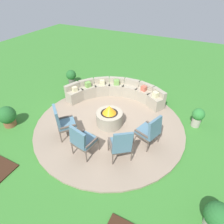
{
  "coord_description": "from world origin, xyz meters",
  "views": [
    {
      "loc": [
        2.36,
        -4.51,
        4.36
      ],
      "look_at": [
        0.0,
        0.2,
        0.45
      ],
      "focal_mm": 30.52,
      "sensor_mm": 36.0,
      "label": 1
    }
  ],
  "objects_px": {
    "lounge_chair_back_left": "(121,144)",
    "curved_stone_bench": "(115,92)",
    "lounge_chair_front_left": "(63,122)",
    "potted_plant_2": "(7,116)",
    "lounge_chair_back_right": "(150,130)",
    "potted_plant_3": "(218,217)",
    "lounge_chair_front_right": "(82,140)",
    "potted_plant_0": "(198,116)",
    "fire_pit": "(109,117)",
    "potted_plant_1": "(71,76)"
  },
  "relations": [
    {
      "from": "curved_stone_bench",
      "to": "lounge_chair_back_left",
      "type": "distance_m",
      "value": 3.2
    },
    {
      "from": "lounge_chair_back_left",
      "to": "lounge_chair_back_right",
      "type": "height_order",
      "value": "lounge_chair_back_left"
    },
    {
      "from": "potted_plant_0",
      "to": "lounge_chair_front_left",
      "type": "bearing_deg",
      "value": -146.18
    },
    {
      "from": "curved_stone_bench",
      "to": "potted_plant_3",
      "type": "height_order",
      "value": "curved_stone_bench"
    },
    {
      "from": "lounge_chair_back_right",
      "to": "potted_plant_1",
      "type": "distance_m",
      "value": 5.12
    },
    {
      "from": "lounge_chair_front_left",
      "to": "fire_pit",
      "type": "bearing_deg",
      "value": 90.35
    },
    {
      "from": "lounge_chair_front_left",
      "to": "lounge_chair_back_left",
      "type": "height_order",
      "value": "lounge_chair_front_left"
    },
    {
      "from": "potted_plant_0",
      "to": "lounge_chair_back_left",
      "type": "bearing_deg",
      "value": -124.48
    },
    {
      "from": "fire_pit",
      "to": "curved_stone_bench",
      "type": "height_order",
      "value": "fire_pit"
    },
    {
      "from": "curved_stone_bench",
      "to": "lounge_chair_front_right",
      "type": "height_order",
      "value": "lounge_chair_front_right"
    },
    {
      "from": "lounge_chair_back_right",
      "to": "potted_plant_0",
      "type": "distance_m",
      "value": 2.03
    },
    {
      "from": "lounge_chair_back_left",
      "to": "potted_plant_0",
      "type": "distance_m",
      "value": 3.06
    },
    {
      "from": "fire_pit",
      "to": "lounge_chair_back_right",
      "type": "distance_m",
      "value": 1.54
    },
    {
      "from": "lounge_chair_front_left",
      "to": "lounge_chair_front_right",
      "type": "height_order",
      "value": "lounge_chair_front_left"
    },
    {
      "from": "lounge_chair_front_right",
      "to": "potted_plant_1",
      "type": "height_order",
      "value": "lounge_chair_front_right"
    },
    {
      "from": "lounge_chair_front_left",
      "to": "lounge_chair_back_right",
      "type": "distance_m",
      "value": 2.64
    },
    {
      "from": "fire_pit",
      "to": "lounge_chair_back_right",
      "type": "xyz_separation_m",
      "value": [
        1.49,
        -0.3,
        0.24
      ]
    },
    {
      "from": "lounge_chair_back_right",
      "to": "potted_plant_2",
      "type": "height_order",
      "value": "lounge_chair_back_right"
    },
    {
      "from": "lounge_chair_back_left",
      "to": "potted_plant_2",
      "type": "xyz_separation_m",
      "value": [
        -4.08,
        -0.36,
        -0.21
      ]
    },
    {
      "from": "lounge_chair_front_left",
      "to": "lounge_chair_back_left",
      "type": "bearing_deg",
      "value": 40.73
    },
    {
      "from": "fire_pit",
      "to": "lounge_chair_back_left",
      "type": "bearing_deg",
      "value": -51.09
    },
    {
      "from": "lounge_chair_front_right",
      "to": "potted_plant_2",
      "type": "bearing_deg",
      "value": -171.0
    },
    {
      "from": "lounge_chair_back_left",
      "to": "potted_plant_2",
      "type": "relative_size",
      "value": 1.43
    },
    {
      "from": "curved_stone_bench",
      "to": "lounge_chair_front_left",
      "type": "distance_m",
      "value": 2.82
    },
    {
      "from": "lounge_chair_back_right",
      "to": "potted_plant_1",
      "type": "relative_size",
      "value": 1.6
    },
    {
      "from": "lounge_chair_back_right",
      "to": "potted_plant_1",
      "type": "height_order",
      "value": "lounge_chair_back_right"
    },
    {
      "from": "curved_stone_bench",
      "to": "lounge_chair_back_right",
      "type": "height_order",
      "value": "lounge_chair_back_right"
    },
    {
      "from": "lounge_chair_back_right",
      "to": "lounge_chair_back_left",
      "type": "bearing_deg",
      "value": 167.28
    },
    {
      "from": "curved_stone_bench",
      "to": "potted_plant_3",
      "type": "xyz_separation_m",
      "value": [
        4.0,
        -3.57,
        0.03
      ]
    },
    {
      "from": "potted_plant_0",
      "to": "potted_plant_1",
      "type": "bearing_deg",
      "value": 173.32
    },
    {
      "from": "lounge_chair_back_right",
      "to": "potted_plant_3",
      "type": "bearing_deg",
      "value": -111.51
    },
    {
      "from": "curved_stone_bench",
      "to": "potted_plant_1",
      "type": "bearing_deg",
      "value": 171.36
    },
    {
      "from": "fire_pit",
      "to": "lounge_chair_front_right",
      "type": "xyz_separation_m",
      "value": [
        -0.05,
        -1.53,
        0.25
      ]
    },
    {
      "from": "potted_plant_1",
      "to": "fire_pit",
      "type": "bearing_deg",
      "value": -33.16
    },
    {
      "from": "lounge_chair_back_right",
      "to": "potted_plant_3",
      "type": "distance_m",
      "value": 2.56
    },
    {
      "from": "fire_pit",
      "to": "lounge_chair_back_left",
      "type": "distance_m",
      "value": 1.54
    },
    {
      "from": "lounge_chair_back_left",
      "to": "curved_stone_bench",
      "type": "bearing_deg",
      "value": 77.42
    },
    {
      "from": "lounge_chair_back_left",
      "to": "potted_plant_2",
      "type": "height_order",
      "value": "lounge_chair_back_left"
    },
    {
      "from": "curved_stone_bench",
      "to": "lounge_chair_front_left",
      "type": "bearing_deg",
      "value": -99.46
    },
    {
      "from": "lounge_chair_front_right",
      "to": "lounge_chair_back_right",
      "type": "distance_m",
      "value": 1.97
    },
    {
      "from": "curved_stone_bench",
      "to": "potted_plant_1",
      "type": "xyz_separation_m",
      "value": [
        -2.52,
        0.38,
        -0.0
      ]
    },
    {
      "from": "lounge_chair_front_right",
      "to": "potted_plant_1",
      "type": "xyz_separation_m",
      "value": [
        -3.02,
        3.53,
        -0.25
      ]
    },
    {
      "from": "lounge_chair_front_left",
      "to": "potted_plant_2",
      "type": "bearing_deg",
      "value": -127.52
    },
    {
      "from": "potted_plant_2",
      "to": "potted_plant_1",
      "type": "bearing_deg",
      "value": 89.19
    },
    {
      "from": "curved_stone_bench",
      "to": "potted_plant_0",
      "type": "distance_m",
      "value": 3.25
    },
    {
      "from": "lounge_chair_front_left",
      "to": "potted_plant_1",
      "type": "bearing_deg",
      "value": 164.98
    },
    {
      "from": "lounge_chair_front_right",
      "to": "potted_plant_0",
      "type": "height_order",
      "value": "lounge_chair_front_right"
    },
    {
      "from": "potted_plant_1",
      "to": "lounge_chair_back_right",
      "type": "bearing_deg",
      "value": -26.85
    },
    {
      "from": "lounge_chair_back_left",
      "to": "potted_plant_3",
      "type": "relative_size",
      "value": 1.48
    },
    {
      "from": "potted_plant_2",
      "to": "fire_pit",
      "type": "bearing_deg",
      "value": 26.27
    }
  ]
}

